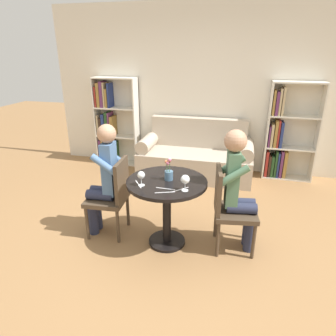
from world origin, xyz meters
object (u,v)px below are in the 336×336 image
Objects in this scene: person_right at (239,187)px; chair_left at (113,194)px; wine_glass_right at (185,180)px; couch at (196,157)px; bookshelf_right at (284,136)px; bookshelf_left at (112,123)px; wine_glass_left at (141,176)px; chair_right at (229,206)px; flower_vase at (169,172)px; person_left at (104,178)px.

chair_left is at bearing 83.88° from person_right.
couch is at bearing 95.87° from wine_glass_right.
bookshelf_right is at bearing 10.87° from couch.
bookshelf_right is 2.24m from person_right.
couch is 1.66m from bookshelf_left.
wine_glass_right reaches higher than chair_left.
bookshelf_right is at bearing 56.56° from wine_glass_left.
wine_glass_right is at bearing 114.15° from chair_right.
wine_glass_left is (-0.93, -0.27, 0.15)m from person_right.
flower_vase is (-0.21, 0.21, -0.02)m from wine_glass_right.
bookshelf_left reaches higher than person_left.
bookshelf_left reaches higher than wine_glass_left.
wine_glass_left is at bearing 97.79° from person_right.
chair_right is at bearing 16.52° from wine_glass_left.
person_left is at bearing 166.87° from wine_glass_right.
chair_right is at bearing 88.43° from person_left.
wine_glass_left is at bearing 178.29° from wine_glass_right.
flower_vase reaches higher than chair_right.
bookshelf_left reaches higher than wine_glass_right.
bookshelf_left is 2.77m from wine_glass_left.
chair_right is (-0.74, -2.16, -0.20)m from bookshelf_right.
chair_right is at bearing 88.16° from chair_left.
wine_glass_left is at bearing 97.96° from chair_right.
bookshelf_right is 1.20× the size of person_left.
bookshelf_left is (-1.58, 0.26, 0.43)m from couch.
person_right is at bearing 6.41° from flower_vase.
bookshelf_left is 3.02m from wine_glass_right.
chair_left is 1.37m from person_right.
couch is 1.43× the size of person_left.
couch reaches higher than chair_left.
wine_glass_left is (1.37, -2.41, 0.11)m from bookshelf_left.
chair_left is 0.70× the size of person_left.
couch is at bearing 84.29° from wine_glass_left.
wine_glass_right is at bearing -53.33° from bookshelf_left.
flower_vase is at bearing 135.16° from wine_glass_right.
bookshelf_left is at bearing 38.54° from person_right.
person_right is at bearing -42.90° from bookshelf_left.
chair_right is at bearing -44.23° from bookshelf_left.
bookshelf_right is at bearing 58.40° from flower_vase.
person_right is (2.30, -2.14, -0.04)m from bookshelf_left.
bookshelf_right is 2.61m from flower_vase.
wine_glass_right is (0.44, -0.01, 0.01)m from wine_glass_left.
flower_vase is (0.23, 0.19, -0.02)m from wine_glass_left.
bookshelf_left is 10.49× the size of wine_glass_left.
wine_glass_left is (-0.85, -0.25, 0.36)m from chair_right.
bookshelf_left is 2.37m from person_left.
bookshelf_left is 1.20× the size of person_left.
couch is 2.01m from chair_right.
couch is at bearing -169.13° from bookshelf_right.
couch is 1.46m from bookshelf_right.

